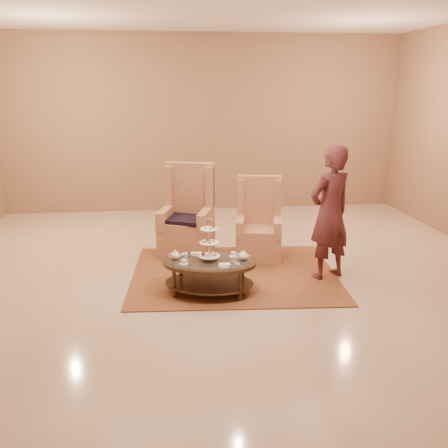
{
  "coord_description": "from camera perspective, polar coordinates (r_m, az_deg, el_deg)",
  "views": [
    {
      "loc": [
        -0.79,
        -6.17,
        2.48
      ],
      "look_at": [
        -0.03,
        0.2,
        0.71
      ],
      "focal_mm": 40.0,
      "sensor_mm": 36.0,
      "label": 1
    }
  ],
  "objects": [
    {
      "name": "armchair_left",
      "position": [
        7.63,
        -4.15,
        0.07
      ],
      "size": [
        0.92,
        0.94,
        1.36
      ],
      "rotation": [
        0.0,
        0.0,
        -0.29
      ],
      "color": "tan",
      "rests_on": "ground"
    },
    {
      "name": "person",
      "position": [
        6.63,
        12.01,
        1.24
      ],
      "size": [
        0.77,
        0.66,
        1.78
      ],
      "rotation": [
        0.0,
        0.0,
        3.58
      ],
      "color": "#4F2127",
      "rests_on": "ground"
    },
    {
      "name": "rug",
      "position": [
        6.85,
        1.15,
        -5.69
      ],
      "size": [
        2.89,
        2.46,
        0.01
      ],
      "rotation": [
        0.0,
        0.0,
        -0.07
      ],
      "color": "brown",
      "rests_on": "ground"
    },
    {
      "name": "armchair_right",
      "position": [
        7.44,
        3.99,
        -0.78
      ],
      "size": [
        0.76,
        0.78,
        1.2
      ],
      "rotation": [
        0.0,
        0.0,
        -0.19
      ],
      "color": "tan",
      "rests_on": "ground"
    },
    {
      "name": "ground",
      "position": [
        6.7,
        0.5,
        -6.27
      ],
      "size": [
        8.0,
        8.0,
        0.0
      ],
      "primitive_type": "plane",
      "color": "beige",
      "rests_on": "ground"
    },
    {
      "name": "tea_table",
      "position": [
        6.14,
        -1.71,
        -4.86
      ],
      "size": [
        1.29,
        1.02,
        0.96
      ],
      "rotation": [
        0.0,
        0.0,
        -0.22
      ],
      "color": "black",
      "rests_on": "ground"
    },
    {
      "name": "ceiling",
      "position": [
        6.7,
        0.5,
        -6.27
      ],
      "size": [
        8.0,
        8.0,
        0.02
      ],
      "primitive_type": "cube",
      "color": "silver",
      "rests_on": "ground"
    },
    {
      "name": "wall_back",
      "position": [
        10.23,
        -2.35,
        11.35
      ],
      "size": [
        8.0,
        0.04,
        3.5
      ],
      "primitive_type": "cube",
      "color": "#956E51",
      "rests_on": "ground"
    }
  ]
}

